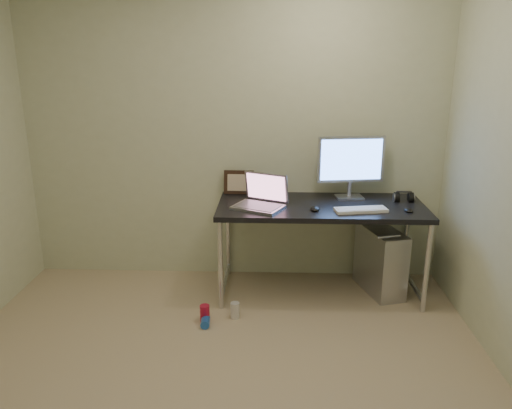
# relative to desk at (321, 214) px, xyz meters

# --- Properties ---
(floor) EXTENTS (3.50, 3.50, 0.00)m
(floor) POSITION_rel_desk_xyz_m (-0.71, -1.40, -0.67)
(floor) COLOR tan
(floor) RESTS_ON ground
(wall_back) EXTENTS (3.50, 0.02, 2.50)m
(wall_back) POSITION_rel_desk_xyz_m (-0.71, 0.35, 0.58)
(wall_back) COLOR beige
(wall_back) RESTS_ON ground
(desk) EXTENTS (1.62, 0.71, 0.75)m
(desk) POSITION_rel_desk_xyz_m (0.00, 0.00, 0.00)
(desk) COLOR black
(desk) RESTS_ON ground
(tower_computer) EXTENTS (0.36, 0.56, 0.57)m
(tower_computer) POSITION_rel_desk_xyz_m (0.50, 0.04, -0.40)
(tower_computer) COLOR #B3B3B8
(tower_computer) RESTS_ON ground
(cable_a) EXTENTS (0.01, 0.16, 0.69)m
(cable_a) POSITION_rel_desk_xyz_m (0.45, 0.30, -0.27)
(cable_a) COLOR black
(cable_a) RESTS_ON ground
(cable_b) EXTENTS (0.02, 0.11, 0.71)m
(cable_b) POSITION_rel_desk_xyz_m (0.54, 0.28, -0.29)
(cable_b) COLOR black
(cable_b) RESTS_ON ground
(can_red) EXTENTS (0.08, 0.08, 0.13)m
(can_red) POSITION_rel_desk_xyz_m (-0.87, -0.52, -0.61)
(can_red) COLOR #AD1230
(can_red) RESTS_ON ground
(can_white) EXTENTS (0.08, 0.08, 0.12)m
(can_white) POSITION_rel_desk_xyz_m (-0.65, -0.46, -0.61)
(can_white) COLOR silver
(can_white) RESTS_ON ground
(can_blue) EXTENTS (0.07, 0.12, 0.06)m
(can_blue) POSITION_rel_desk_xyz_m (-0.86, -0.58, -0.64)
(can_blue) COLOR blue
(can_blue) RESTS_ON ground
(laptop) EXTENTS (0.46, 0.42, 0.25)m
(laptop) POSITION_rel_desk_xyz_m (-0.47, -0.07, 0.14)
(laptop) COLOR #B3B3BA
(laptop) RESTS_ON desk
(monitor) EXTENTS (0.54, 0.19, 0.51)m
(monitor) POSITION_rel_desk_xyz_m (0.25, 0.20, 0.38)
(monitor) COLOR #B3B3BA
(monitor) RESTS_ON desk
(keyboard) EXTENTS (0.41, 0.19, 0.02)m
(keyboard) POSITION_rel_desk_xyz_m (0.28, -0.17, 0.09)
(keyboard) COLOR white
(keyboard) RESTS_ON desk
(mouse_right) EXTENTS (0.08, 0.11, 0.03)m
(mouse_right) POSITION_rel_desk_xyz_m (0.64, -0.16, 0.09)
(mouse_right) COLOR black
(mouse_right) RESTS_ON desk
(mouse_left) EXTENTS (0.08, 0.12, 0.04)m
(mouse_left) POSITION_rel_desk_xyz_m (-0.06, -0.15, 0.10)
(mouse_left) COLOR black
(mouse_left) RESTS_ON desk
(headphones) EXTENTS (0.15, 0.09, 0.10)m
(headphones) POSITION_rel_desk_xyz_m (0.67, 0.12, 0.11)
(headphones) COLOR black
(headphones) RESTS_ON desk
(picture_frame) EXTENTS (0.25, 0.08, 0.20)m
(picture_frame) POSITION_rel_desk_xyz_m (-0.67, 0.29, 0.18)
(picture_frame) COLOR black
(picture_frame) RESTS_ON desk
(webcam) EXTENTS (0.04, 0.03, 0.12)m
(webcam) POSITION_rel_desk_xyz_m (-0.38, 0.29, 0.16)
(webcam) COLOR silver
(webcam) RESTS_ON desk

